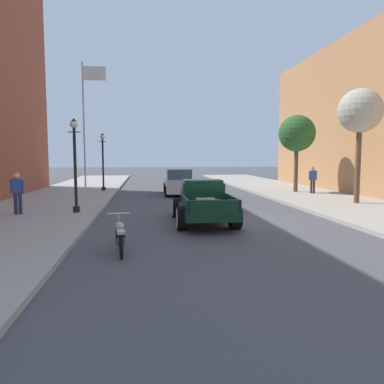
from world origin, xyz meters
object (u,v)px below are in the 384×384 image
object	(u,v)px
motorcycle_parked	(120,235)
street_tree_second	(297,134)
pedestrian_sidewalk_left	(17,191)
street_tree_nearest	(360,112)
car_background_silver	(179,183)
flagpole	(87,111)
street_lamp_far	(103,157)
pedestrian_sidewalk_right	(313,178)
street_lamp_near	(75,158)
hotrod_truck_dark_green	(203,202)

from	to	relation	value
motorcycle_parked	street_tree_second	size ratio (longest dim) A/B	0.43
pedestrian_sidewalk_left	street_tree_nearest	world-z (taller)	street_tree_nearest
car_background_silver	flagpole	size ratio (longest dim) A/B	0.47
pedestrian_sidewalk_left	street_lamp_far	size ratio (longest dim) A/B	0.43
street_tree_nearest	street_lamp_far	bearing A→B (deg)	147.74
motorcycle_parked	pedestrian_sidewalk_right	size ratio (longest dim) A/B	1.28
street_lamp_near	motorcycle_parked	bearing A→B (deg)	-70.36
car_background_silver	street_lamp_near	xyz separation A→B (m)	(-4.96, -8.08, 1.62)
hotrod_truck_dark_green	street_lamp_far	xyz separation A→B (m)	(-4.97, 11.84, 1.63)
hotrod_truck_dark_green	flagpole	bearing A→B (deg)	113.34
street_lamp_near	street_tree_nearest	world-z (taller)	street_tree_nearest
motorcycle_parked	street_lamp_far	bearing A→B (deg)	97.72
motorcycle_parked	street_lamp_far	distance (m)	16.29
motorcycle_parked	car_background_silver	bearing A→B (deg)	78.97
motorcycle_parked	street_tree_nearest	xyz separation A→B (m)	(11.08, 7.66, 4.16)
hotrod_truck_dark_green	street_lamp_near	world-z (taller)	street_lamp_near
pedestrian_sidewalk_right	street_lamp_near	bearing A→B (deg)	-154.12
street_lamp_far	motorcycle_parked	bearing A→B (deg)	-82.28
motorcycle_parked	pedestrian_sidewalk_right	xyz separation A→B (m)	(11.05, 12.56, 0.64)
pedestrian_sidewalk_left	flagpole	distance (m)	13.95
street_lamp_near	street_tree_nearest	xyz separation A→B (m)	(13.27, 1.52, 2.22)
street_tree_second	pedestrian_sidewalk_left	bearing A→B (deg)	-152.36
motorcycle_parked	street_lamp_far	xyz separation A→B (m)	(-2.17, 16.02, 1.94)
car_background_silver	pedestrian_sidewalk_right	distance (m)	8.45
hotrod_truck_dark_green	pedestrian_sidewalk_left	bearing A→B (deg)	166.71
hotrod_truck_dark_green	pedestrian_sidewalk_right	xyz separation A→B (m)	(8.25, 8.37, 0.33)
hotrod_truck_dark_green	street_lamp_far	size ratio (longest dim) A/B	1.29
motorcycle_parked	flagpole	bearing A→B (deg)	100.71
pedestrian_sidewalk_left	flagpole	size ratio (longest dim) A/B	0.18
motorcycle_parked	street_lamp_near	bearing A→B (deg)	109.64
motorcycle_parked	street_lamp_near	xyz separation A→B (m)	(-2.19, 6.14, 1.94)
pedestrian_sidewalk_left	motorcycle_parked	bearing A→B (deg)	-53.19
street_lamp_near	street_lamp_far	distance (m)	9.89
pedestrian_sidewalk_left	street_tree_nearest	size ratio (longest dim) A/B	0.30
pedestrian_sidewalk_left	street_lamp_near	size ratio (longest dim) A/B	0.43
street_lamp_near	street_lamp_far	size ratio (longest dim) A/B	1.00
car_background_silver	motorcycle_parked	bearing A→B (deg)	-101.03
street_lamp_far	pedestrian_sidewalk_left	bearing A→B (deg)	-102.45
flagpole	pedestrian_sidewalk_left	bearing A→B (deg)	-93.55
pedestrian_sidewalk_left	street_lamp_near	distance (m)	2.58
pedestrian_sidewalk_left	flagpole	xyz separation A→B (m)	(0.81, 13.12, 4.68)
street_lamp_far	hotrod_truck_dark_green	bearing A→B (deg)	-67.22
street_lamp_near	street_tree_nearest	bearing A→B (deg)	6.55
motorcycle_parked	street_lamp_far	size ratio (longest dim) A/B	0.55
flagpole	street_tree_nearest	world-z (taller)	flagpole
motorcycle_parked	pedestrian_sidewalk_right	distance (m)	16.74
pedestrian_sidewalk_right	street_tree_second	distance (m)	3.08
car_background_silver	street_tree_nearest	size ratio (longest dim) A/B	0.78
motorcycle_parked	street_tree_second	bearing A→B (deg)	52.72
pedestrian_sidewalk_left	street_lamp_near	bearing A→B (deg)	6.33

